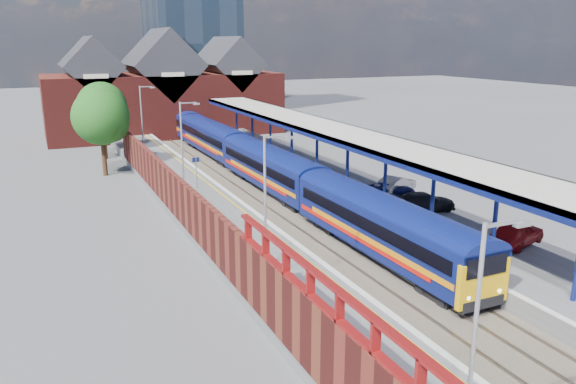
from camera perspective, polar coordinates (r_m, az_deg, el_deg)
name	(u,v)px	position (r m, az deg, el deg)	size (l,w,h in m)	color
ground	(233,178)	(51.66, -5.60, 1.41)	(240.00, 240.00, 0.00)	#5B5B5E
ballast_bed	(276,206)	(42.61, -1.24, -1.45)	(6.00, 76.00, 0.06)	#473D33
rails	(276,205)	(42.59, -1.24, -1.33)	(4.51, 76.00, 0.14)	slate
left_platform	(205,209)	(40.73, -8.38, -1.71)	(5.00, 76.00, 1.00)	#565659
right_platform	(345,192)	(45.08, 5.79, 0.03)	(6.00, 76.00, 1.00)	#565659
coping_left	(236,198)	(41.25, -5.28, -0.63)	(0.30, 76.00, 0.05)	silver
coping_right	(313,189)	(43.63, 2.56, 0.29)	(0.30, 76.00, 0.05)	silver
yellow_line	(229,199)	(41.08, -6.06, -0.75)	(0.14, 76.00, 0.01)	yellow
train	(238,149)	(54.09, -5.05, 4.34)	(3.01, 65.93, 3.45)	navy
canopy	(329,130)	(45.52, 4.15, 6.33)	(4.50, 52.00, 4.48)	navy
lamp_post_a	(479,335)	(15.36, 18.80, -13.62)	(1.48, 0.18, 7.00)	#A5A8AA
lamp_post_b	(268,198)	(26.47, -2.07, -0.63)	(1.48, 0.18, 7.00)	#A5A8AA
lamp_post_c	(184,144)	(41.37, -10.54, 4.86)	(1.48, 0.18, 7.00)	#A5A8AA
lamp_post_d	(143,117)	(56.87, -14.51, 7.38)	(1.48, 0.18, 7.00)	#A5A8AA
platform_sign	(196,167)	(44.05, -9.32, 2.48)	(0.55, 0.08, 2.50)	#A5A8AA
brick_wall	(192,211)	(33.55, -9.69, -1.95)	(0.35, 50.00, 3.86)	#5C1B18
station_building	(164,93)	(77.55, -12.52, 9.78)	(30.00, 12.12, 13.78)	#5C1B18
tree_near	(103,118)	(54.22, -18.31, 7.13)	(5.20, 5.20, 8.10)	#382314
tree_far	(103,108)	(62.23, -18.24, 8.07)	(5.20, 5.20, 8.10)	#382314
parked_car_red	(516,233)	(34.14, 22.20, -3.91)	(1.66, 4.12, 1.40)	maroon
parked_car_silver	(396,185)	(43.11, 10.87, 0.73)	(1.40, 4.03, 1.33)	#B1B1B6
parked_car_dark	(424,202)	(38.98, 13.63, -0.98)	(1.82, 4.49, 1.30)	black
parked_car_blue	(389,189)	(42.21, 10.26, 0.27)	(1.78, 3.86, 1.07)	navy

